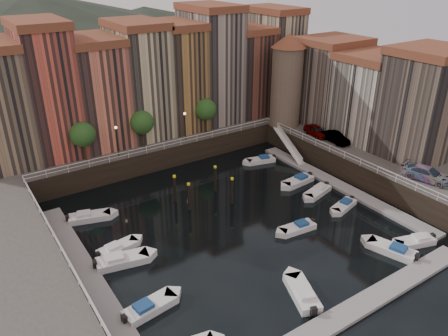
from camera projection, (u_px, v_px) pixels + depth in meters
ground at (231, 221)px, 48.56m from camera, size 200.00×200.00×0.00m
quay_far at (136, 137)px, 67.43m from camera, size 80.00×20.00×3.00m
quay_right at (405, 158)px, 60.39m from camera, size 20.00×36.00×3.00m
dock_left at (90, 278)px, 39.65m from camera, size 2.00×28.00×0.35m
dock_right at (339, 185)px, 55.82m from camera, size 2.00×28.00×0.35m
dock_near at (348, 313)px, 35.73m from camera, size 30.00×2.00×0.35m
mountains at (25, 28)px, 128.55m from camera, size 145.00×100.00×18.00m
far_terrace at (158, 77)px, 63.11m from camera, size 48.70×10.30×17.50m
right_terrace at (373, 93)px, 60.50m from camera, size 9.30×24.30×14.00m
corner_tower at (287, 79)px, 65.02m from camera, size 5.20×5.20×13.80m
promenade_trees at (146, 122)px, 58.71m from camera, size 21.20×3.20×5.20m
street_lamps at (152, 128)px, 58.42m from camera, size 10.36×0.36×4.18m
railings at (207, 174)px, 50.59m from camera, size 36.08×34.04×0.52m
gangway at (288, 144)px, 63.78m from camera, size 2.78×8.32×3.73m
mooring_pilings at (203, 189)px, 51.84m from camera, size 5.73×4.61×3.78m
boat_left_1 at (149, 307)px, 36.01m from camera, size 4.97×2.37×1.12m
boat_left_2 at (121, 260)px, 41.59m from camera, size 5.33×2.83×1.19m
boat_left_3 at (117, 248)px, 43.45m from camera, size 4.46×2.19×1.00m
boat_left_4 at (89, 217)px, 48.67m from camera, size 4.91×2.94×1.10m
boat_right_0 at (416, 241)px, 44.52m from camera, size 4.52×2.74×1.01m
boat_right_1 at (344, 206)px, 51.01m from camera, size 4.21×2.43×0.94m
boat_right_2 at (318, 191)px, 54.04m from camera, size 4.57×2.61×1.02m
boat_right_3 at (298, 181)px, 56.57m from camera, size 4.83×2.12×1.09m
boat_right_4 at (261, 160)px, 62.52m from camera, size 4.43×2.49×0.99m
boat_near_1 at (302, 294)px, 37.48m from camera, size 3.36×5.09×1.15m
boat_near_3 at (393, 250)px, 43.14m from camera, size 3.08×5.04×1.13m
car_a at (316, 131)px, 63.30m from camera, size 2.45×4.66×1.51m
car_b at (335, 138)px, 60.96m from camera, size 1.83×4.53×1.46m
car_c at (427, 175)px, 50.51m from camera, size 3.58×5.95×1.61m
boat_extra_891 at (298, 228)px, 46.79m from camera, size 4.38×1.95×0.99m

